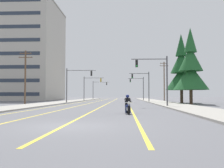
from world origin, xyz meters
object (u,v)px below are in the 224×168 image
Objects in this scene: traffic_signal_mid_left at (90,85)px; traffic_signal_far_right at (139,85)px; motorcycle_with_rider at (128,106)px; traffic_signal_near_left at (75,80)px; utility_pole_right_far at (164,80)px; traffic_signal_mid_right at (143,82)px; traffic_signal_near_right at (157,73)px; utility_pole_left_near at (25,75)px; conifer_tree_right_verge_far at (181,71)px; traffic_signal_far_left at (98,87)px; conifer_tree_right_verge_near at (191,69)px; apartment_building_far_left_block at (25,53)px.

traffic_signal_mid_left is 12.97m from traffic_signal_far_right.
traffic_signal_near_left is (-8.98, 26.03, 3.54)m from motorcycle_with_rider.
utility_pole_right_far is (19.04, 21.28, 1.27)m from traffic_signal_near_left.
traffic_signal_near_left reaches higher than motorcycle_with_rider.
traffic_signal_mid_left is 0.62× the size of utility_pole_right_far.
traffic_signal_mid_left is (-0.08, 20.28, -0.00)m from traffic_signal_near_left.
traffic_signal_mid_right and traffic_signal_far_right have the same top height.
traffic_signal_near_right and traffic_signal_near_left have the same top height.
motorcycle_with_rider is 0.26× the size of utility_pole_left_near.
traffic_signal_far_right is 0.49× the size of conifer_tree_right_verge_far.
conifer_tree_right_verge_near reaches higher than traffic_signal_far_left.
motorcycle_with_rider is 30.49m from conifer_tree_right_verge_far.
motorcycle_with_rider is at bearing -78.93° from traffic_signal_mid_left.
traffic_signal_mid_right is 1.00× the size of traffic_signal_mid_left.
traffic_signal_near_left is 0.51× the size of conifer_tree_right_verge_near.
conifer_tree_right_verge_near is at bearing 54.73° from traffic_signal_near_right.
apartment_building_far_left_block is at bearing 148.10° from traffic_signal_mid_right.
utility_pole_right_far is (19.12, 1.00, 1.27)m from traffic_signal_mid_left.
traffic_signal_near_left is at bearing 166.06° from conifer_tree_right_verge_near.
traffic_signal_near_left is 1.00× the size of traffic_signal_mid_right.
conifer_tree_right_verge_near reaches higher than traffic_signal_far_right.
traffic_signal_far_left is at bearing 103.14° from traffic_signal_near_right.
traffic_signal_far_left is 25.98m from apartment_building_far_left_block.
motorcycle_with_rider is 48.61m from utility_pole_right_far.
traffic_signal_far_left is at bearing 124.55° from traffic_signal_far_right.
traffic_signal_far_left is at bearing 133.74° from utility_pole_right_far.
traffic_signal_near_right and traffic_signal_far_left have the same top height.
motorcycle_with_rider is at bearing -94.31° from traffic_signal_far_right.
traffic_signal_near_right is 21.05m from traffic_signal_mid_right.
traffic_signal_mid_left is 23.17m from apartment_building_far_left_block.
utility_pole_left_near reaches higher than traffic_signal_near_left.
traffic_signal_near_right is at bearing -100.19° from utility_pole_right_far.
motorcycle_with_rider is at bearing -82.27° from traffic_signal_far_left.
traffic_signal_mid_right is 13.69m from conifer_tree_right_verge_near.
traffic_signal_near_left is at bearing -131.83° from utility_pole_right_far.
apartment_building_far_left_block reaches higher than traffic_signal_mid_right.
conifer_tree_right_verge_far is (0.08, 6.95, 0.30)m from conifer_tree_right_verge_near.
traffic_signal_mid_left and traffic_signal_far_left have the same top height.
conifer_tree_right_verge_far is (19.25, 2.19, 1.73)m from traffic_signal_near_left.
traffic_signal_mid_right is 8.48m from conifer_tree_right_verge_far.
traffic_signal_near_left is 35.24m from apartment_building_far_left_block.
traffic_signal_mid_left is at bearing 127.55° from conifer_tree_right_verge_near.
traffic_signal_near_right is 1.00× the size of traffic_signal_far_left.
traffic_signal_mid_right is 15.55m from utility_pole_right_far.
conifer_tree_right_verge_near is (19.34, -46.12, 1.41)m from traffic_signal_far_left.
conifer_tree_right_verge_far is at bearing 6.50° from traffic_signal_near_left.
motorcycle_with_rider is at bearing -107.10° from traffic_signal_near_right.
motorcycle_with_rider is 33.59m from traffic_signal_mid_right.
conifer_tree_right_verge_far is (6.61, -4.99, 1.81)m from traffic_signal_mid_right.
traffic_signal_far_left is 0.74× the size of utility_pole_left_near.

